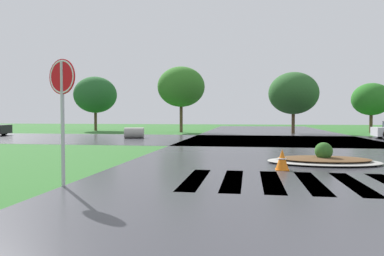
# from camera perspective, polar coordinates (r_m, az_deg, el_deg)

# --- Properties ---
(asphalt_roadway) EXTENTS (11.73, 80.00, 0.01)m
(asphalt_roadway) POSITION_cam_1_polar(r_m,az_deg,el_deg) (12.92, 17.31, -4.92)
(asphalt_roadway) COLOR #35353A
(asphalt_roadway) RESTS_ON ground
(asphalt_cross_road) EXTENTS (90.00, 10.56, 0.01)m
(asphalt_cross_road) POSITION_cam_1_polar(r_m,az_deg,el_deg) (23.09, 13.61, -1.88)
(asphalt_cross_road) COLOR #35353A
(asphalt_cross_road) RESTS_ON ground
(crosswalk_stripes) EXTENTS (6.75, 3.02, 0.01)m
(crosswalk_stripes) POSITION_cam_1_polar(r_m,az_deg,el_deg) (8.89, 21.23, -8.08)
(crosswalk_stripes) COLOR white
(crosswalk_stripes) RESTS_ON ground
(stop_sign) EXTENTS (0.73, 0.28, 2.75)m
(stop_sign) POSITION_cam_1_polar(r_m,az_deg,el_deg) (8.30, -19.81, 5.42)
(stop_sign) COLOR #B2B5BA
(stop_sign) RESTS_ON ground
(median_island) EXTENTS (3.55, 2.17, 0.68)m
(median_island) POSITION_cam_1_polar(r_m,az_deg,el_deg) (12.35, 20.07, -4.70)
(median_island) COLOR #9E9B93
(median_island) RESTS_ON ground
(drainage_pipe_stack) EXTENTS (1.42, 1.00, 0.73)m
(drainage_pipe_stack) POSITION_cam_1_polar(r_m,az_deg,el_deg) (24.76, -9.12, -0.76)
(drainage_pipe_stack) COLOR #9E9B93
(drainage_pipe_stack) RESTS_ON ground
(traffic_cone) EXTENTS (0.38, 0.38, 0.59)m
(traffic_cone) POSITION_cam_1_polar(r_m,az_deg,el_deg) (10.49, 14.05, -4.93)
(traffic_cone) COLOR orange
(traffic_cone) RESTS_ON ground
(background_treeline) EXTENTS (39.98, 6.79, 5.99)m
(background_treeline) POSITION_cam_1_polar(r_m,az_deg,el_deg) (33.31, 9.32, 5.49)
(background_treeline) COLOR #4C3823
(background_treeline) RESTS_ON ground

